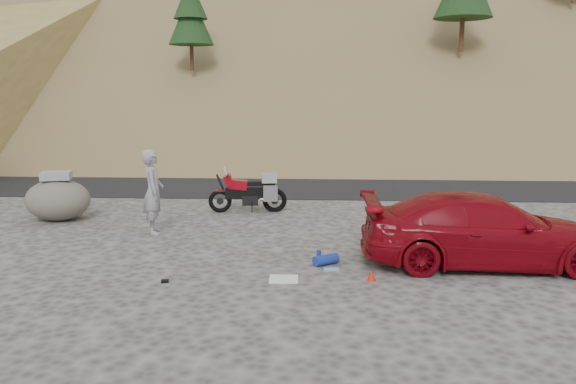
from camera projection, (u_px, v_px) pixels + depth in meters
name	position (u px, v px, depth m)	size (l,w,h in m)	color
ground	(238.00, 249.00, 11.74)	(140.00, 140.00, 0.00)	#3E3C39
road	(273.00, 182.00, 20.58)	(120.00, 7.00, 0.05)	black
hillside	(301.00, 3.00, 49.99)	(120.00, 73.00, 46.72)	brown
motorcycle	(251.00, 192.00, 15.29)	(2.14, 0.78, 1.27)	black
man	(155.00, 233.00, 13.08)	(0.71, 0.47, 1.96)	gray
red_car	(483.00, 264.00, 10.70)	(1.89, 4.64, 1.35)	maroon
boulder	(58.00, 199.00, 14.32)	(1.69, 1.46, 1.24)	#5B564E
gear_white_cloth	(284.00, 279.00, 9.82)	(0.51, 0.45, 0.02)	white
gear_blue_mat	(326.00, 260.00, 10.65)	(0.20, 0.20, 0.50)	navy
gear_bottle	(319.00, 256.00, 10.82)	(0.09, 0.09, 0.24)	navy
gear_funnel	(371.00, 275.00, 9.74)	(0.15, 0.15, 0.20)	red
gear_glove_b	(165.00, 281.00, 9.68)	(0.13, 0.10, 0.04)	black
gear_blue_cloth	(331.00, 269.00, 10.38)	(0.28, 0.21, 0.01)	#80A4C7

